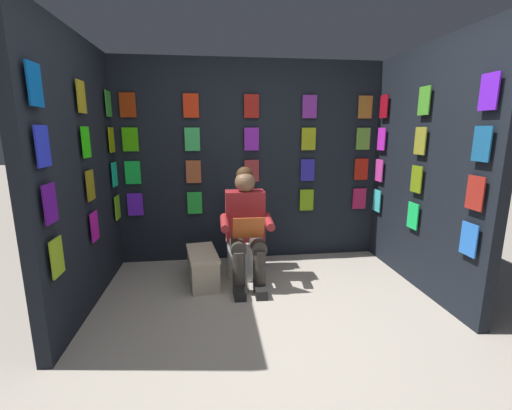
# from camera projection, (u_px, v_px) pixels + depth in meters

# --- Properties ---
(ground_plane) EXTENTS (30.00, 30.00, 0.00)m
(ground_plane) POSITION_uv_depth(u_px,v_px,m) (282.00, 350.00, 2.47)
(ground_plane) COLOR #B2A899
(display_wall_back) EXTENTS (3.20, 0.14, 2.35)m
(display_wall_back) POSITION_uv_depth(u_px,v_px,m) (251.00, 163.00, 4.11)
(display_wall_back) COLOR black
(display_wall_back) RESTS_ON ground
(display_wall_left) EXTENTS (0.14, 1.90, 2.35)m
(display_wall_left) POSITION_uv_depth(u_px,v_px,m) (425.00, 170.00, 3.34)
(display_wall_left) COLOR black
(display_wall_left) RESTS_ON ground
(display_wall_right) EXTENTS (0.14, 1.90, 2.35)m
(display_wall_right) POSITION_uv_depth(u_px,v_px,m) (79.00, 175.00, 2.94)
(display_wall_right) COLOR black
(display_wall_right) RESTS_ON ground
(toilet) EXTENTS (0.41, 0.55, 0.77)m
(toilet) POSITION_uv_depth(u_px,v_px,m) (244.00, 245.00, 3.76)
(toilet) COLOR white
(toilet) RESTS_ON ground
(person_reading) EXTENTS (0.52, 0.68, 1.19)m
(person_reading) POSITION_uv_depth(u_px,v_px,m) (246.00, 226.00, 3.48)
(person_reading) COLOR maroon
(person_reading) RESTS_ON ground
(comic_longbox_near) EXTENTS (0.37, 0.66, 0.34)m
(comic_longbox_near) POSITION_uv_depth(u_px,v_px,m) (203.00, 267.00, 3.55)
(comic_longbox_near) COLOR beige
(comic_longbox_near) RESTS_ON ground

